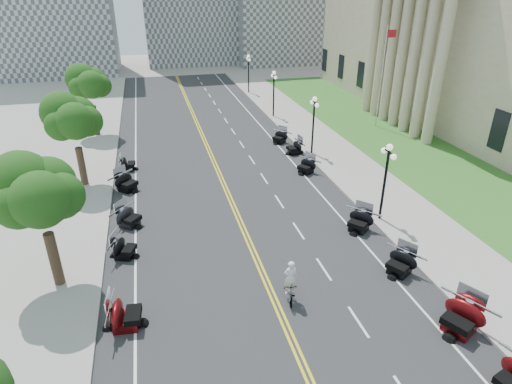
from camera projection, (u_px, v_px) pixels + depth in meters
ground at (265, 279)px, 21.73m from camera, size 160.00×160.00×0.00m
road at (228, 194)px, 30.44m from camera, size 16.00×90.00×0.01m
centerline_yellow_a at (226, 194)px, 30.41m from camera, size 0.12×90.00×0.00m
centerline_yellow_b at (230, 194)px, 30.47m from camera, size 0.12×90.00×0.00m
edge_line_north at (312, 185)px, 31.85m from camera, size 0.12×90.00×0.00m
edge_line_south at (136, 204)px, 29.03m from camera, size 0.12×90.00×0.00m
lane_dash_5 at (358, 322)px, 18.95m from camera, size 0.12×2.00×0.00m
lane_dash_6 at (324, 269)px, 22.43m from camera, size 0.12×2.00×0.00m
lane_dash_7 at (299, 231)px, 25.92m from camera, size 0.12×2.00×0.00m
lane_dash_8 at (279, 201)px, 29.40m from camera, size 0.12×2.00×0.00m
lane_dash_9 at (264, 178)px, 32.89m from camera, size 0.12×2.00×0.00m
lane_dash_10 at (252, 160)px, 36.37m from camera, size 0.12×2.00×0.00m
lane_dash_11 at (242, 144)px, 39.86m from camera, size 0.12×2.00×0.00m
lane_dash_12 at (233, 131)px, 43.34m from camera, size 0.12×2.00×0.00m
lane_dash_13 at (226, 120)px, 46.83m from camera, size 0.12×2.00×0.00m
lane_dash_14 at (220, 111)px, 50.31m from camera, size 0.12×2.00×0.00m
lane_dash_15 at (214, 103)px, 53.80m from camera, size 0.12×2.00×0.00m
lane_dash_16 at (210, 96)px, 57.28m from camera, size 0.12×2.00×0.00m
lane_dash_17 at (205, 89)px, 60.77m from camera, size 0.12×2.00×0.00m
lane_dash_18 at (202, 83)px, 64.25m from camera, size 0.12×2.00×0.00m
lane_dash_19 at (198, 78)px, 67.74m from camera, size 0.12×2.00×0.00m
sidewalk_north at (363, 178)px, 32.72m from camera, size 5.00×90.00×0.15m
sidewalk_south at (71, 210)px, 28.10m from camera, size 5.00×90.00×0.15m
lawn at (391, 139)px, 41.25m from camera, size 9.00×60.00×0.10m
civic_building at (509, 33)px, 44.04m from camera, size 26.00×51.00×17.80m
street_lamp_2 at (384, 183)px, 25.97m from camera, size 0.50×1.20×4.90m
street_lamp_3 at (313, 126)px, 36.43m from camera, size 0.50×1.20×4.90m
street_lamp_4 at (274, 94)px, 46.88m from camera, size 0.50×1.20×4.90m
street_lamp_5 at (249, 74)px, 57.34m from camera, size 0.50×1.20×4.90m
flagpole at (381, 78)px, 42.67m from camera, size 1.10×0.20×10.00m
tree_2 at (40, 200)px, 19.19m from camera, size 4.80×4.80×9.20m
tree_3 at (74, 124)px, 29.65m from camera, size 4.80×4.80×9.20m
tree_4 at (90, 87)px, 40.10m from camera, size 4.80×4.80×9.20m
motorcycle_n_4 at (461, 317)px, 18.14m from camera, size 3.01×3.01×1.56m
motorcycle_n_5 at (400, 262)px, 21.85m from camera, size 2.64×2.64×1.34m
motorcycle_n_6 at (360, 220)px, 25.69m from camera, size 2.76×2.76×1.37m
motorcycle_n_8 at (306, 165)px, 33.62m from camera, size 2.50×2.50×1.26m
motorcycle_n_9 at (295, 147)px, 37.39m from camera, size 2.05×2.05×1.30m
motorcycle_n_10 at (280, 137)px, 40.00m from camera, size 2.50×2.50×1.25m
motorcycle_s_5 at (125, 313)px, 18.40m from camera, size 2.28×2.28×1.46m
motorcycle_s_6 at (124, 247)px, 23.19m from camera, size 2.28×2.28×1.24m
motorcycle_s_7 at (129, 216)px, 26.18m from camera, size 2.68×2.68×1.33m
motorcycle_s_8 at (126, 182)px, 30.69m from camera, size 2.84×2.84×1.41m
motorcycle_s_9 at (127, 163)px, 34.11m from camera, size 1.95×1.95×1.24m
bicycle at (290, 290)px, 20.06m from camera, size 0.93×1.94×1.12m
cyclist_rider at (291, 264)px, 19.41m from camera, size 0.67×0.44×1.83m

